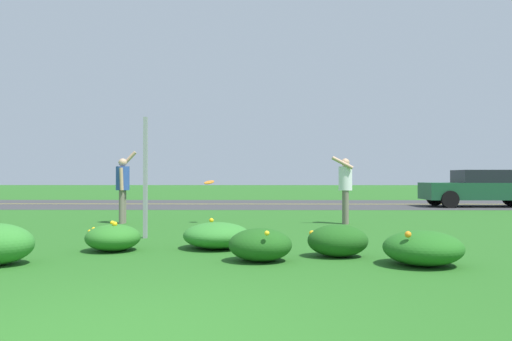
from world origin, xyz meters
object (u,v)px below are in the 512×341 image
person_catcher_white_shirt (345,185)px  car_dark_green_center_left (482,188)px  person_thrower_blue_shirt (123,184)px  frisbee_orange (209,182)px  sign_post_near_path (145,177)px

person_catcher_white_shirt → car_dark_green_center_left: size_ratio=0.38×
person_thrower_blue_shirt → person_catcher_white_shirt: 5.64m
car_dark_green_center_left → frisbee_orange: bearing=-142.8°
frisbee_orange → car_dark_green_center_left: car_dark_green_center_left is taller
person_catcher_white_shirt → person_thrower_blue_shirt: bearing=179.7°
person_catcher_white_shirt → car_dark_green_center_left: 10.13m
person_thrower_blue_shirt → person_catcher_white_shirt: size_ratio=1.09×
frisbee_orange → car_dark_green_center_left: bearing=37.2°
sign_post_near_path → person_catcher_white_shirt: 5.38m
sign_post_near_path → person_thrower_blue_shirt: sign_post_near_path is taller
frisbee_orange → person_catcher_white_shirt: bearing=-2.0°
sign_post_near_path → frisbee_orange: bearing=74.5°
sign_post_near_path → car_dark_green_center_left: size_ratio=0.52×
car_dark_green_center_left → person_thrower_blue_shirt: bearing=-147.8°
sign_post_near_path → car_dark_green_center_left: (10.92, 10.87, -0.44)m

